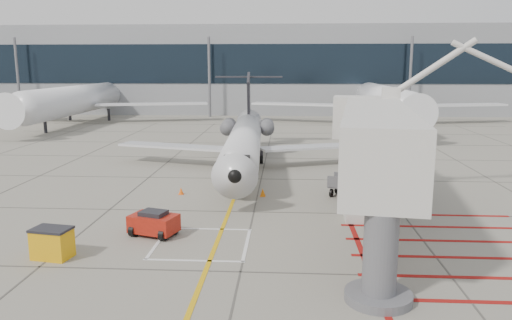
# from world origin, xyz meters

# --- Properties ---
(ground_plane) EXTENTS (260.00, 260.00, 0.00)m
(ground_plane) POSITION_xyz_m (0.00, 0.00, 0.00)
(ground_plane) COLOR gray
(ground_plane) RESTS_ON ground
(regional_jet) EXTENTS (22.25, 27.54, 6.99)m
(regional_jet) POSITION_xyz_m (-1.36, 12.92, 3.50)
(regional_jet) COLOR silver
(regional_jet) RESTS_ON ground_plane
(jet_bridge) EXTENTS (11.99, 20.88, 7.91)m
(jet_bridge) POSITION_xyz_m (5.81, 0.63, 3.96)
(jet_bridge) COLOR silver
(jet_bridge) RESTS_ON ground_plane
(pushback_tug) EXTENTS (2.44, 1.92, 1.24)m
(pushback_tug) POSITION_xyz_m (-4.43, -0.01, 0.62)
(pushback_tug) COLOR #AA1D10
(pushback_tug) RESTS_ON ground_plane
(spill_bin) EXTENTS (1.65, 1.24, 1.30)m
(spill_bin) POSITION_xyz_m (-7.88, -3.03, 0.65)
(spill_bin) COLOR #E5A20C
(spill_bin) RESTS_ON ground_plane
(baggage_cart) EXTENTS (2.53, 2.12, 1.37)m
(baggage_cart) POSITION_xyz_m (5.48, 7.56, 0.68)
(baggage_cart) COLOR #515156
(baggage_cart) RESTS_ON ground_plane
(ground_power_unit) EXTENTS (2.47, 1.50, 1.91)m
(ground_power_unit) POSITION_xyz_m (5.97, 2.83, 0.96)
(ground_power_unit) COLOR silver
(ground_power_unit) RESTS_ON ground_plane
(cone_nose) EXTENTS (0.32, 0.32, 0.44)m
(cone_nose) POSITION_xyz_m (-4.73, 7.50, 0.22)
(cone_nose) COLOR #FA5B0D
(cone_nose) RESTS_ON ground_plane
(cone_side) EXTENTS (0.35, 0.35, 0.48)m
(cone_side) POSITION_xyz_m (0.33, 7.34, 0.24)
(cone_side) COLOR orange
(cone_side) RESTS_ON ground_plane
(terminal_building) EXTENTS (180.00, 28.00, 14.00)m
(terminal_building) POSITION_xyz_m (10.00, 70.00, 7.00)
(terminal_building) COLOR gray
(terminal_building) RESTS_ON ground_plane
(terminal_glass_band) EXTENTS (180.00, 0.10, 6.00)m
(terminal_glass_band) POSITION_xyz_m (10.00, 55.95, 8.00)
(terminal_glass_band) COLOR black
(terminal_glass_band) RESTS_ON ground_plane
(bg_aircraft_b) EXTENTS (34.27, 38.08, 11.42)m
(bg_aircraft_b) POSITION_xyz_m (-26.53, 46.00, 5.71)
(bg_aircraft_b) COLOR silver
(bg_aircraft_b) RESTS_ON ground_plane
(bg_aircraft_c) EXTENTS (34.82, 38.69, 11.61)m
(bg_aircraft_c) POSITION_xyz_m (14.31, 46.00, 5.80)
(bg_aircraft_c) COLOR silver
(bg_aircraft_c) RESTS_ON ground_plane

